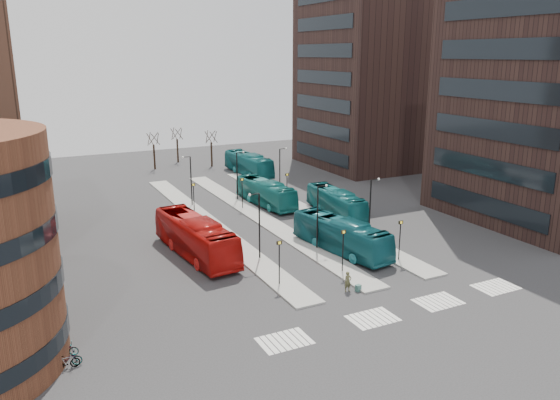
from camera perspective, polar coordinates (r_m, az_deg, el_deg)
name	(u,v)px	position (r m, az deg, el deg)	size (l,w,h in m)	color
ground	(422,341)	(37.76, 14.60, -14.05)	(160.00, 160.00, 0.00)	#29292C
island_left	(209,224)	(60.18, -7.39, -2.47)	(2.50, 45.00, 0.15)	gray
island_mid	(259,217)	(62.29, -2.18, -1.74)	(2.50, 45.00, 0.15)	gray
island_right	(305,210)	(64.88, 2.65, -1.06)	(2.50, 45.00, 0.15)	gray
suitcase	(358,288)	(43.79, 8.16, -9.09)	(0.42, 0.33, 0.52)	navy
red_bus	(196,237)	(50.71, -8.82, -3.83)	(3.04, 12.99, 3.62)	#B8120E
teal_bus_a	(341,235)	(51.50, 6.40, -3.69)	(2.69, 11.49, 3.20)	#135962
teal_bus_b	(266,193)	(66.93, -1.51, 0.76)	(2.60, 11.10, 3.09)	#156B68
teal_bus_c	(336,202)	(63.20, 5.87, -0.23)	(2.50, 10.68, 2.98)	#15676C
teal_bus_d	(248,164)	(84.18, -3.32, 3.79)	(2.78, 11.89, 3.31)	#15696D
traveller	(348,282)	(43.43, 7.10, -8.46)	(0.60, 0.39, 1.63)	#4C4C2E
commuter_a	(207,255)	(48.73, -7.63, -5.71)	(0.87, 0.68, 1.79)	black
commuter_b	(342,246)	(50.79, 6.49, -4.84)	(1.01, 0.42, 1.72)	black
commuter_c	(340,246)	(51.25, 6.31, -4.79)	(0.96, 0.55, 1.49)	black
bicycle_near	(66,359)	(36.09, -21.44, -15.25)	(0.63, 1.80, 0.95)	gray
bicycle_mid	(67,362)	(35.85, -21.39, -15.49)	(0.43, 1.51, 0.91)	gray
bicycle_far	(64,350)	(37.22, -21.64, -14.35)	(0.59, 1.69, 0.89)	gray
crosswalk_stripes	(404,310)	(41.45, 12.81, -11.17)	(22.35, 2.40, 0.01)	silver
tower_far	(376,73)	(92.24, 9.95, 12.93)	(20.12, 20.00, 30.00)	black
sign_poles	(284,213)	(55.40, 0.41, -1.36)	(12.45, 22.12, 3.65)	black
lamp_posts	(272,190)	(59.87, -0.87, 1.05)	(14.04, 20.24, 6.12)	black
bare_trees	(181,150)	(91.89, -10.29, 5.20)	(10.97, 8.14, 5.90)	black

